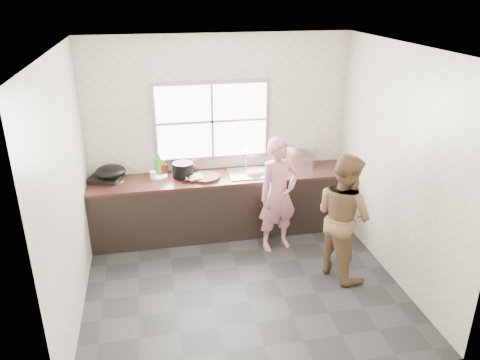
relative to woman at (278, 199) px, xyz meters
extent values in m
cube|color=#2A2A2D|center=(-0.62, -0.74, -0.72)|extent=(3.60, 3.20, 0.01)
cube|color=silver|center=(-0.62, -0.74, 1.99)|extent=(3.60, 3.20, 0.01)
cube|color=beige|center=(-0.62, 0.87, 0.64)|extent=(3.60, 0.01, 2.70)
cube|color=beige|center=(-2.42, -0.74, 0.64)|extent=(0.01, 3.20, 2.70)
cube|color=beige|center=(1.19, -0.74, 0.64)|extent=(0.01, 3.20, 2.70)
cube|color=silver|center=(-0.62, -2.34, 0.64)|extent=(3.60, 0.01, 2.70)
cube|color=black|center=(-0.62, 0.55, -0.30)|extent=(3.60, 0.62, 0.82)
cube|color=#351A16|center=(-0.62, 0.55, 0.13)|extent=(3.60, 0.64, 0.04)
cube|color=silver|center=(-0.27, 0.55, 0.15)|extent=(0.55, 0.45, 0.02)
cylinder|color=silver|center=(-0.27, 0.75, 0.30)|extent=(0.02, 0.02, 0.30)
cube|color=#9EA0A5|center=(-0.72, 0.85, 0.84)|extent=(1.60, 0.05, 1.10)
cube|color=white|center=(-0.72, 0.83, 0.84)|extent=(1.50, 0.01, 1.00)
imported|color=#CB7989|center=(0.00, 0.00, 0.00)|extent=(0.59, 0.46, 1.42)
imported|color=brown|center=(0.58, -0.73, 0.05)|extent=(0.81, 0.91, 1.53)
cylinder|color=black|center=(-0.87, 0.50, 0.17)|extent=(0.48, 0.48, 0.04)
cube|color=silver|center=(-1.08, 0.45, 0.19)|extent=(0.19, 0.11, 0.01)
imported|color=white|center=(-1.03, 0.48, 0.18)|extent=(0.24, 0.24, 0.06)
imported|color=silver|center=(-0.20, 0.51, 0.18)|extent=(0.20, 0.20, 0.05)
imported|color=white|center=(-0.09, 0.54, 0.18)|extent=(0.27, 0.27, 0.07)
cylinder|color=black|center=(-1.16, 0.62, 0.25)|extent=(0.32, 0.32, 0.20)
cylinder|color=white|center=(-1.48, 0.68, 0.16)|extent=(0.27, 0.27, 0.02)
imported|color=green|center=(-1.46, 0.78, 0.30)|extent=(0.15, 0.15, 0.31)
imported|color=#4A1E12|center=(-1.41, 0.78, 0.25)|extent=(0.12, 0.12, 0.20)
imported|color=#442411|center=(-1.02, 0.78, 0.23)|extent=(0.15, 0.15, 0.17)
cylinder|color=white|center=(-1.57, 0.62, 0.20)|extent=(0.10, 0.10, 0.11)
cube|color=black|center=(-2.18, 0.72, 0.18)|extent=(0.49, 0.49, 0.06)
ellipsoid|color=black|center=(-2.11, 0.66, 0.28)|extent=(0.51, 0.51, 0.15)
cube|color=silver|center=(0.56, 0.78, 0.29)|extent=(0.46, 0.40, 0.28)
cylinder|color=silver|center=(-2.08, 0.67, 0.15)|extent=(0.33, 0.33, 0.01)
cylinder|color=#ADAFB4|center=(-1.47, 0.78, 0.15)|extent=(0.30, 0.30, 0.01)
camera|label=1|loc=(-1.56, -5.27, 2.55)|focal=35.00mm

